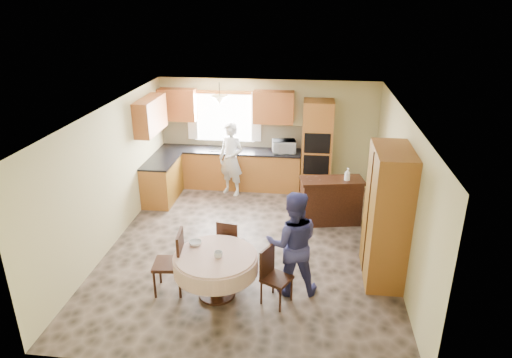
{
  "coord_description": "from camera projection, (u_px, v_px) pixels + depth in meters",
  "views": [
    {
      "loc": [
        0.98,
        -7.15,
        4.27
      ],
      "look_at": [
        0.07,
        0.3,
        1.2
      ],
      "focal_mm": 32.0,
      "sensor_mm": 36.0,
      "label": 1
    }
  ],
  "objects": [
    {
      "name": "dining_table",
      "position": [
        216.0,
        264.0,
        6.74
      ],
      "size": [
        1.25,
        1.25,
        0.71
      ],
      "color": "#3C1B10",
      "rests_on": "floor"
    },
    {
      "name": "cupboard",
      "position": [
        387.0,
        216.0,
        7.04
      ],
      "size": [
        0.57,
        1.13,
        2.16
      ],
      "primitive_type": "cube",
      "color": "#B86431",
      "rests_on": "floor"
    },
    {
      "name": "wall_cab_side",
      "position": [
        150.0,
        115.0,
        9.48
      ],
      "size": [
        0.33,
        1.2,
        0.72
      ],
      "primitive_type": "cube",
      "color": "#C06530",
      "rests_on": "wall_left"
    },
    {
      "name": "floor",
      "position": [
        250.0,
        246.0,
        8.29
      ],
      "size": [
        5.0,
        6.0,
        0.01
      ],
      "primitive_type": "cube",
      "color": "#715B4F",
      "rests_on": "ground"
    },
    {
      "name": "wall_cab_left",
      "position": [
        178.0,
        105.0,
        10.4
      ],
      "size": [
        0.85,
        0.33,
        0.72
      ],
      "primitive_type": "cube",
      "color": "#C06530",
      "rests_on": "wall_back"
    },
    {
      "name": "person_dining",
      "position": [
        293.0,
        243.0,
        6.76
      ],
      "size": [
        0.88,
        0.72,
        1.65
      ],
      "primitive_type": "imported",
      "rotation": [
        0.0,
        0.0,
        3.27
      ],
      "color": "navy",
      "rests_on": "floor"
    },
    {
      "name": "backsplash",
      "position": [
        231.0,
        135.0,
        10.69
      ],
      "size": [
        3.3,
        0.02,
        0.55
      ],
      "primitive_type": "cube",
      "color": "#C8B88D",
      "rests_on": "wall_back"
    },
    {
      "name": "person_sink",
      "position": [
        231.0,
        159.0,
        10.17
      ],
      "size": [
        0.72,
        0.62,
        1.67
      ],
      "primitive_type": "imported",
      "rotation": [
        0.0,
        0.0,
        -0.43
      ],
      "color": "silver",
      "rests_on": "floor"
    },
    {
      "name": "bowl_table",
      "position": [
        195.0,
        243.0,
        6.93
      ],
      "size": [
        0.21,
        0.21,
        0.06
      ],
      "primitive_type": "imported",
      "rotation": [
        0.0,
        0.0,
        0.07
      ],
      "color": "#B2B2B2",
      "rests_on": "dining_table"
    },
    {
      "name": "wall_right",
      "position": [
        400.0,
        190.0,
        7.53
      ],
      "size": [
        0.02,
        6.0,
        2.5
      ],
      "primitive_type": "cube",
      "color": "tan",
      "rests_on": "floor"
    },
    {
      "name": "base_cab_back",
      "position": [
        230.0,
        169.0,
        10.7
      ],
      "size": [
        3.3,
        0.6,
        0.88
      ],
      "primitive_type": "cube",
      "color": "#B86431",
      "rests_on": "floor"
    },
    {
      "name": "wall_front",
      "position": [
        214.0,
        286.0,
        5.06
      ],
      "size": [
        5.0,
        0.02,
        2.5
      ],
      "primitive_type": "cube",
      "color": "tan",
      "rests_on": "floor"
    },
    {
      "name": "bowl_sideboard",
      "position": [
        313.0,
        180.0,
        8.88
      ],
      "size": [
        0.31,
        0.31,
        0.06
      ],
      "primitive_type": "imported",
      "rotation": [
        0.0,
        0.0,
        0.37
      ],
      "color": "#B2B2B2",
      "rests_on": "sideboard"
    },
    {
      "name": "framed_picture",
      "position": [
        394.0,
        156.0,
        8.04
      ],
      "size": [
        0.06,
        0.53,
        0.44
      ],
      "color": "gold",
      "rests_on": "wall_right"
    },
    {
      "name": "space_heater",
      "position": [
        373.0,
        231.0,
        8.26
      ],
      "size": [
        0.43,
        0.33,
        0.53
      ],
      "primitive_type": "cube",
      "rotation": [
        0.0,
        0.0,
        -0.17
      ],
      "color": "black",
      "rests_on": "floor"
    },
    {
      "name": "counter_left",
      "position": [
        160.0,
        161.0,
        9.85
      ],
      "size": [
        0.64,
        1.2,
        0.04
      ],
      "primitive_type": "cube",
      "color": "black",
      "rests_on": "base_cab_left"
    },
    {
      "name": "ceiling",
      "position": [
        250.0,
        111.0,
        7.34
      ],
      "size": [
        5.0,
        6.0,
        0.01
      ],
      "primitive_type": "cube",
      "color": "white",
      "rests_on": "wall_back"
    },
    {
      "name": "window",
      "position": [
        224.0,
        118.0,
        10.53
      ],
      "size": [
        1.4,
        0.03,
        1.1
      ],
      "primitive_type": "cube",
      "color": "white",
      "rests_on": "wall_back"
    },
    {
      "name": "counter_back",
      "position": [
        229.0,
        150.0,
        10.53
      ],
      "size": [
        3.3,
        0.64,
        0.04
      ],
      "primitive_type": "cube",
      "color": "black",
      "rests_on": "base_cab_back"
    },
    {
      "name": "microwave",
      "position": [
        284.0,
        146.0,
        10.28
      ],
      "size": [
        0.57,
        0.43,
        0.28
      ],
      "primitive_type": "imported",
      "rotation": [
        0.0,
        0.0,
        0.18
      ],
      "color": "silver",
      "rests_on": "counter_back"
    },
    {
      "name": "wall_cab_right",
      "position": [
        274.0,
        107.0,
        10.16
      ],
      "size": [
        0.9,
        0.33,
        0.72
      ],
      "primitive_type": "cube",
      "color": "#C06530",
      "rests_on": "wall_back"
    },
    {
      "name": "chair_left",
      "position": [
        174.0,
        259.0,
        6.86
      ],
      "size": [
        0.48,
        0.48,
        1.01
      ],
      "rotation": [
        0.0,
        0.0,
        -1.47
      ],
      "color": "#3C1B10",
      "rests_on": "floor"
    },
    {
      "name": "wall_left",
      "position": [
        111.0,
        176.0,
        8.1
      ],
      "size": [
        0.02,
        6.0,
        2.5
      ],
      "primitive_type": "cube",
      "color": "tan",
      "rests_on": "floor"
    },
    {
      "name": "curtain_left",
      "position": [
        192.0,
        115.0,
        10.55
      ],
      "size": [
        0.22,
        0.02,
        1.15
      ],
      "primitive_type": "cube",
      "color": "white",
      "rests_on": "wall_back"
    },
    {
      "name": "wall_back",
      "position": [
        267.0,
        133.0,
        10.57
      ],
      "size": [
        5.0,
        0.02,
        2.5
      ],
      "primitive_type": "cube",
      "color": "tan",
      "rests_on": "floor"
    },
    {
      "name": "sideboard",
      "position": [
        331.0,
        202.0,
        9.01
      ],
      "size": [
        1.29,
        0.72,
        0.87
      ],
      "primitive_type": "cube",
      "rotation": [
        0.0,
        0.0,
        0.19
      ],
      "color": "#3C1B10",
      "rests_on": "floor"
    },
    {
      "name": "curtain_right",
      "position": [
        256.0,
        117.0,
        10.39
      ],
      "size": [
        0.22,
        0.02,
        1.15
      ],
      "primitive_type": "cube",
      "color": "white",
      "rests_on": "wall_back"
    },
    {
      "name": "base_cab_left",
      "position": [
        162.0,
        181.0,
        10.02
      ],
      "size": [
        0.6,
        1.2,
        0.88
      ],
      "primitive_type": "cube",
      "color": "#B86431",
      "rests_on": "floor"
    },
    {
      "name": "oven_upper",
      "position": [
        317.0,
        143.0,
        9.87
      ],
      "size": [
        0.56,
        0.01,
        0.45
      ],
      "primitive_type": "cube",
      "color": "black",
      "rests_on": "oven_tower"
    },
    {
      "name": "pendant",
      "position": [
        220.0,
        100.0,
        9.9
      ],
      "size": [
        0.36,
        0.36,
        0.18
      ],
      "primitive_type": "cone",
      "rotation": [
        3.14,
        0.0,
        0.0
      ],
      "color": "beige",
      "rests_on": "ceiling"
    },
    {
      "name": "oven_tower",
      "position": [
        317.0,
        147.0,
        10.23
      ],
      "size": [
        0.66,
        0.62,
        2.12
      ],
      "primitive_type": "cube",
      "color": "#B86431",
      "rests_on": "floor"
    },
    {
      "name": "bottle_sideboard",
      "position": [
        347.0,
        175.0,
        8.76
      ],
      "size": [
        0.15,
        0.15,
        0.3
      ],
      "primitive_type": "imported",
      "rotation": [
        0.0,
        0.0,
        0.36
      ],
      "color": "silver",
      "rests_on": "sideboard"
    },
    {
      "name": "oven_lower",
      "position": [
        316.0,
        165.0,
        10.06
      ],
      "size": [
        0.56,
        0.01,
        0.45
      ],
      "primitive_type": "cube",
      "color": "black",
      "rests_on": "oven_tower"
    },
    {
      "name": "chair_back",
      "position": [
        229.0,
        241.0,
        7.52
      ],
      "size": [
        0.43,
        0.43,
        0.86
      ],
      "rotation": [
        0.0,
        0.0,
        2.98
      ],
      "color": "#3C1B10",
      "rests_on": "floor"
    },
    {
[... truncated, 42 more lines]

